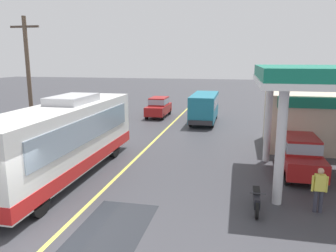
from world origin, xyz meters
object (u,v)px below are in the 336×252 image
Objects in this scene: car_at_pump at (300,153)px; car_trailing_behind_bus at (159,106)px; coach_bus_main at (64,140)px; pedestrian_near_pump at (319,188)px; minibus_opposing_lane at (204,105)px; motorcycle_parked_forecourt at (256,199)px.

car_trailing_behind_bus is at bearing 126.41° from car_at_pump.
pedestrian_near_pump is at bearing -8.10° from coach_bus_main.
car_trailing_behind_bus reaches higher than pedestrian_near_pump.
coach_bus_main reaches higher than minibus_opposing_lane.
car_trailing_behind_bus is at bearing 156.23° from minibus_opposing_lane.
car_trailing_behind_bus is (-8.06, 18.40, 0.57)m from motorcycle_parked_forecourt.
coach_bus_main reaches higher than car_at_pump.
car_at_pump is 13.27m from minibus_opposing_lane.
minibus_opposing_lane is at bearing 102.29° from motorcycle_parked_forecourt.
car_at_pump reaches higher than motorcycle_parked_forecourt.
car_trailing_behind_bus reaches higher than motorcycle_parked_forecourt.
coach_bus_main is 11.08m from car_at_pump.
minibus_opposing_lane is 3.69× the size of pedestrian_near_pump.
coach_bus_main is at bearing 171.90° from pedestrian_near_pump.
coach_bus_main is 8.85m from motorcycle_parked_forecourt.
car_at_pump is 1.00× the size of car_trailing_behind_bus.
coach_bus_main is 15.38m from minibus_opposing_lane.
coach_bus_main reaches higher than motorcycle_parked_forecourt.
coach_bus_main is 1.80× the size of minibus_opposing_lane.
car_at_pump is 2.53× the size of pedestrian_near_pump.
coach_bus_main is 6.65× the size of pedestrian_near_pump.
pedestrian_near_pump reaches higher than motorcycle_parked_forecourt.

